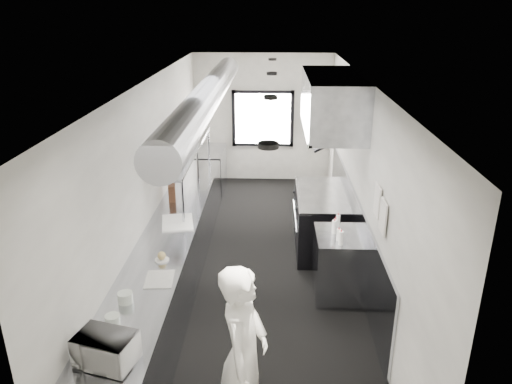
# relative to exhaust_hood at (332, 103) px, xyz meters

# --- Properties ---
(floor) EXTENTS (3.00, 8.00, 0.01)m
(floor) POSITION_rel_exhaust_hood_xyz_m (-1.10, -0.70, -2.39)
(floor) COLOR black
(floor) RESTS_ON ground
(ceiling) EXTENTS (3.00, 8.00, 0.01)m
(ceiling) POSITION_rel_exhaust_hood_xyz_m (-1.10, -0.70, 0.41)
(ceiling) COLOR silver
(ceiling) RESTS_ON wall_back
(wall_back) EXTENTS (3.00, 0.02, 2.80)m
(wall_back) POSITION_rel_exhaust_hood_xyz_m (-1.10, 3.30, -0.99)
(wall_back) COLOR silver
(wall_back) RESTS_ON floor
(wall_left) EXTENTS (0.02, 8.00, 2.80)m
(wall_left) POSITION_rel_exhaust_hood_xyz_m (-2.60, -0.70, -0.99)
(wall_left) COLOR silver
(wall_left) RESTS_ON floor
(wall_right) EXTENTS (0.02, 8.00, 2.80)m
(wall_right) POSITION_rel_exhaust_hood_xyz_m (0.40, -0.70, -0.99)
(wall_right) COLOR silver
(wall_right) RESTS_ON floor
(wall_cladding) EXTENTS (0.03, 5.50, 1.10)m
(wall_cladding) POSITION_rel_exhaust_hood_xyz_m (0.38, -0.40, -1.84)
(wall_cladding) COLOR gray
(wall_cladding) RESTS_ON wall_right
(hvac_duct) EXTENTS (0.40, 6.40, 0.40)m
(hvac_duct) POSITION_rel_exhaust_hood_xyz_m (-1.80, -0.30, 0.16)
(hvac_duct) COLOR #92939A
(hvac_duct) RESTS_ON ceiling
(service_window) EXTENTS (1.36, 0.05, 1.25)m
(service_window) POSITION_rel_exhaust_hood_xyz_m (-1.10, 3.26, -0.99)
(service_window) COLOR white
(service_window) RESTS_ON wall_back
(exhaust_hood) EXTENTS (0.81, 2.20, 0.88)m
(exhaust_hood) POSITION_rel_exhaust_hood_xyz_m (0.00, 0.00, 0.00)
(exhaust_hood) COLOR gray
(exhaust_hood) RESTS_ON ceiling
(prep_counter) EXTENTS (0.70, 6.00, 0.90)m
(prep_counter) POSITION_rel_exhaust_hood_xyz_m (-2.25, -1.20, -1.94)
(prep_counter) COLOR gray
(prep_counter) RESTS_ON floor
(pass_shelf) EXTENTS (0.45, 3.00, 0.68)m
(pass_shelf) POSITION_rel_exhaust_hood_xyz_m (-2.29, 0.30, -0.86)
(pass_shelf) COLOR gray
(pass_shelf) RESTS_ON prep_counter
(range) EXTENTS (0.88, 1.60, 0.94)m
(range) POSITION_rel_exhaust_hood_xyz_m (-0.06, 0.00, -1.92)
(range) COLOR black
(range) RESTS_ON floor
(bottle_station) EXTENTS (0.65, 0.80, 0.90)m
(bottle_station) POSITION_rel_exhaust_hood_xyz_m (0.05, -1.40, -1.94)
(bottle_station) COLOR gray
(bottle_station) RESTS_ON floor
(far_work_table) EXTENTS (0.70, 1.20, 0.90)m
(far_work_table) POSITION_rel_exhaust_hood_xyz_m (-2.25, 2.50, -1.94)
(far_work_table) COLOR gray
(far_work_table) RESTS_ON floor
(notice_sheet_a) EXTENTS (0.02, 0.28, 0.38)m
(notice_sheet_a) POSITION_rel_exhaust_hood_xyz_m (0.37, -1.90, -0.79)
(notice_sheet_a) COLOR white
(notice_sheet_a) RESTS_ON wall_right
(notice_sheet_b) EXTENTS (0.02, 0.28, 0.38)m
(notice_sheet_b) POSITION_rel_exhaust_hood_xyz_m (0.37, -2.25, -0.84)
(notice_sheet_b) COLOR white
(notice_sheet_b) RESTS_ON wall_right
(line_cook) EXTENTS (0.53, 0.71, 1.75)m
(line_cook) POSITION_rel_exhaust_hood_xyz_m (-1.09, -3.77, -1.51)
(line_cook) COLOR white
(line_cook) RESTS_ON floor
(microwave) EXTENTS (0.53, 0.45, 0.27)m
(microwave) POSITION_rel_exhaust_hood_xyz_m (-2.25, -3.94, -1.35)
(microwave) COLOR silver
(microwave) RESTS_ON prep_counter
(deli_tub_a) EXTENTS (0.16, 0.16, 0.10)m
(deli_tub_a) POSITION_rel_exhaust_hood_xyz_m (-2.37, -3.42, -1.44)
(deli_tub_a) COLOR beige
(deli_tub_a) RESTS_ON prep_counter
(deli_tub_b) EXTENTS (0.16, 0.16, 0.11)m
(deli_tub_b) POSITION_rel_exhaust_hood_xyz_m (-2.35, -3.04, -1.44)
(deli_tub_b) COLOR beige
(deli_tub_b) RESTS_ON prep_counter
(newspaper) EXTENTS (0.34, 0.41, 0.01)m
(newspaper) POSITION_rel_exhaust_hood_xyz_m (-2.11, -2.60, -1.49)
(newspaper) COLOR white
(newspaper) RESTS_ON prep_counter
(small_plate) EXTENTS (0.22, 0.22, 0.01)m
(small_plate) POSITION_rel_exhaust_hood_xyz_m (-2.17, -2.17, -1.48)
(small_plate) COLOR silver
(small_plate) RESTS_ON prep_counter
(pastry) EXTENTS (0.10, 0.10, 0.10)m
(pastry) POSITION_rel_exhaust_hood_xyz_m (-2.17, -2.17, -1.43)
(pastry) COLOR tan
(pastry) RESTS_ON small_plate
(cutting_board) EXTENTS (0.53, 0.63, 0.02)m
(cutting_board) POSITION_rel_exhaust_hood_xyz_m (-2.18, -1.11, -1.48)
(cutting_board) COLOR white
(cutting_board) RESTS_ON prep_counter
(knife_block) EXTENTS (0.15, 0.25, 0.25)m
(knife_block) POSITION_rel_exhaust_hood_xyz_m (-2.42, -0.26, -1.36)
(knife_block) COLOR #56301E
(knife_block) RESTS_ON prep_counter
(plate_stack_a) EXTENTS (0.32, 0.32, 0.30)m
(plate_stack_a) POSITION_rel_exhaust_hood_xyz_m (-2.27, -0.49, -0.67)
(plate_stack_a) COLOR silver
(plate_stack_a) RESTS_ON pass_shelf
(plate_stack_b) EXTENTS (0.32, 0.32, 0.32)m
(plate_stack_b) POSITION_rel_exhaust_hood_xyz_m (-2.31, 0.01, -0.66)
(plate_stack_b) COLOR silver
(plate_stack_b) RESTS_ON pass_shelf
(plate_stack_c) EXTENTS (0.29, 0.29, 0.37)m
(plate_stack_c) POSITION_rel_exhaust_hood_xyz_m (-2.32, 0.36, -0.64)
(plate_stack_c) COLOR silver
(plate_stack_c) RESTS_ON pass_shelf
(plate_stack_d) EXTENTS (0.27, 0.27, 0.34)m
(plate_stack_d) POSITION_rel_exhaust_hood_xyz_m (-2.30, 1.10, -0.65)
(plate_stack_d) COLOR silver
(plate_stack_d) RESTS_ON pass_shelf
(squeeze_bottle_a) EXTENTS (0.08, 0.08, 0.18)m
(squeeze_bottle_a) POSITION_rel_exhaust_hood_xyz_m (0.01, -1.68, -1.40)
(squeeze_bottle_a) COLOR white
(squeeze_bottle_a) RESTS_ON bottle_station
(squeeze_bottle_b) EXTENTS (0.07, 0.07, 0.16)m
(squeeze_bottle_b) POSITION_rel_exhaust_hood_xyz_m (-0.00, -1.56, -1.41)
(squeeze_bottle_b) COLOR white
(squeeze_bottle_b) RESTS_ON bottle_station
(squeeze_bottle_c) EXTENTS (0.08, 0.08, 0.19)m
(squeeze_bottle_c) POSITION_rel_exhaust_hood_xyz_m (-0.03, -1.35, -1.40)
(squeeze_bottle_c) COLOR white
(squeeze_bottle_c) RESTS_ON bottle_station
(squeeze_bottle_d) EXTENTS (0.06, 0.06, 0.16)m
(squeeze_bottle_d) POSITION_rel_exhaust_hood_xyz_m (-0.00, -1.25, -1.41)
(squeeze_bottle_d) COLOR white
(squeeze_bottle_d) RESTS_ON bottle_station
(squeeze_bottle_e) EXTENTS (0.06, 0.06, 0.17)m
(squeeze_bottle_e) POSITION_rel_exhaust_hood_xyz_m (0.04, -1.13, -1.40)
(squeeze_bottle_e) COLOR white
(squeeze_bottle_e) RESTS_ON bottle_station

